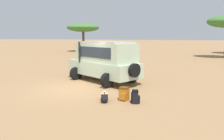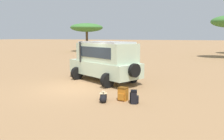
{
  "view_description": "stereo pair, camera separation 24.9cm",
  "coord_description": "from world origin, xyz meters",
  "px_view_note": "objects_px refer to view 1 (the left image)",
  "views": [
    {
      "loc": [
        5.9,
        -9.75,
        2.74
      ],
      "look_at": [
        1.86,
        0.77,
        1.0
      ],
      "focal_mm": 35.0,
      "sensor_mm": 36.0,
      "label": 1
    },
    {
      "loc": [
        6.13,
        -9.66,
        2.74
      ],
      "look_at": [
        1.86,
        0.77,
        1.0
      ],
      "focal_mm": 35.0,
      "sensor_mm": 36.0,
      "label": 2
    }
  ],
  "objects_px": {
    "backpack_beside_front_wheel": "(124,94)",
    "backpack_cluster_center": "(135,97)",
    "acacia_tree_far_left": "(83,28)",
    "safari_vehicle": "(104,60)",
    "duffel_bag_low_black_case": "(104,97)"
  },
  "relations": [
    {
      "from": "backpack_beside_front_wheel",
      "to": "backpack_cluster_center",
      "type": "distance_m",
      "value": 0.62
    },
    {
      "from": "backpack_beside_front_wheel",
      "to": "acacia_tree_far_left",
      "type": "xyz_separation_m",
      "value": [
        -16.15,
        26.34,
        3.97
      ]
    },
    {
      "from": "safari_vehicle",
      "to": "backpack_beside_front_wheel",
      "type": "bearing_deg",
      "value": -55.08
    },
    {
      "from": "safari_vehicle",
      "to": "acacia_tree_far_left",
      "type": "bearing_deg",
      "value": 120.99
    },
    {
      "from": "safari_vehicle",
      "to": "backpack_beside_front_wheel",
      "type": "xyz_separation_m",
      "value": [
        2.38,
        -3.4,
        -1.01
      ]
    },
    {
      "from": "backpack_beside_front_wheel",
      "to": "acacia_tree_far_left",
      "type": "bearing_deg",
      "value": 121.52
    },
    {
      "from": "duffel_bag_low_black_case",
      "to": "acacia_tree_far_left",
      "type": "height_order",
      "value": "acacia_tree_far_left"
    },
    {
      "from": "backpack_beside_front_wheel",
      "to": "duffel_bag_low_black_case",
      "type": "relative_size",
      "value": 0.69
    },
    {
      "from": "backpack_cluster_center",
      "to": "backpack_beside_front_wheel",
      "type": "bearing_deg",
      "value": 157.24
    },
    {
      "from": "backpack_beside_front_wheel",
      "to": "acacia_tree_far_left",
      "type": "distance_m",
      "value": 31.15
    },
    {
      "from": "backpack_beside_front_wheel",
      "to": "duffel_bag_low_black_case",
      "type": "bearing_deg",
      "value": -151.99
    },
    {
      "from": "safari_vehicle",
      "to": "backpack_cluster_center",
      "type": "height_order",
      "value": "safari_vehicle"
    },
    {
      "from": "duffel_bag_low_black_case",
      "to": "acacia_tree_far_left",
      "type": "distance_m",
      "value": 31.12
    },
    {
      "from": "duffel_bag_low_black_case",
      "to": "acacia_tree_far_left",
      "type": "xyz_separation_m",
      "value": [
        -15.4,
        26.73,
        4.1
      ]
    },
    {
      "from": "duffel_bag_low_black_case",
      "to": "acacia_tree_far_left",
      "type": "relative_size",
      "value": 0.14
    }
  ]
}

